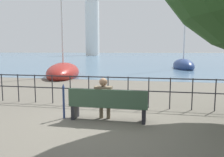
{
  "coord_description": "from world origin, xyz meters",
  "views": [
    {
      "loc": [
        1.24,
        -5.78,
        1.92
      ],
      "look_at": [
        0.0,
        0.5,
        1.11
      ],
      "focal_mm": 35.0,
      "sensor_mm": 36.0,
      "label": 1
    }
  ],
  "objects_px": {
    "seated_person_left": "(104,97)",
    "closed_umbrella": "(64,99)",
    "harbor_lighthouse": "(92,25)",
    "sailboat_2": "(63,72)",
    "sailboat_1": "(183,65)",
    "park_bench": "(108,105)"
  },
  "relations": [
    {
      "from": "seated_person_left",
      "to": "closed_umbrella",
      "type": "bearing_deg",
      "value": -174.96
    },
    {
      "from": "harbor_lighthouse",
      "to": "sailboat_2",
      "type": "bearing_deg",
      "value": -75.33
    },
    {
      "from": "sailboat_1",
      "to": "closed_umbrella",
      "type": "bearing_deg",
      "value": -112.46
    },
    {
      "from": "park_bench",
      "to": "harbor_lighthouse",
      "type": "bearing_deg",
      "value": 106.53
    },
    {
      "from": "park_bench",
      "to": "closed_umbrella",
      "type": "relative_size",
      "value": 2.14
    },
    {
      "from": "park_bench",
      "to": "harbor_lighthouse",
      "type": "relative_size",
      "value": 0.08
    },
    {
      "from": "sailboat_1",
      "to": "harbor_lighthouse",
      "type": "relative_size",
      "value": 0.46
    },
    {
      "from": "seated_person_left",
      "to": "harbor_lighthouse",
      "type": "bearing_deg",
      "value": 106.46
    },
    {
      "from": "park_bench",
      "to": "seated_person_left",
      "type": "bearing_deg",
      "value": 150.29
    },
    {
      "from": "closed_umbrella",
      "to": "sailboat_1",
      "type": "distance_m",
      "value": 20.21
    },
    {
      "from": "park_bench",
      "to": "seated_person_left",
      "type": "xyz_separation_m",
      "value": [
        -0.14,
        0.08,
        0.21
      ]
    },
    {
      "from": "seated_person_left",
      "to": "sailboat_2",
      "type": "height_order",
      "value": "sailboat_2"
    },
    {
      "from": "sailboat_1",
      "to": "sailboat_2",
      "type": "relative_size",
      "value": 1.26
    },
    {
      "from": "harbor_lighthouse",
      "to": "sailboat_1",
      "type": "bearing_deg",
      "value": -66.0
    },
    {
      "from": "seated_person_left",
      "to": "sailboat_2",
      "type": "distance_m",
      "value": 11.24
    },
    {
      "from": "park_bench",
      "to": "sailboat_2",
      "type": "height_order",
      "value": "sailboat_2"
    },
    {
      "from": "sailboat_2",
      "to": "harbor_lighthouse",
      "type": "xyz_separation_m",
      "value": [
        -20.21,
        77.23,
        12.7
      ]
    },
    {
      "from": "sailboat_1",
      "to": "sailboat_2",
      "type": "height_order",
      "value": "sailboat_1"
    },
    {
      "from": "harbor_lighthouse",
      "to": "seated_person_left",
      "type": "bearing_deg",
      "value": -73.54
    },
    {
      "from": "harbor_lighthouse",
      "to": "closed_umbrella",
      "type": "bearing_deg",
      "value": -74.25
    },
    {
      "from": "closed_umbrella",
      "to": "sailboat_1",
      "type": "bearing_deg",
      "value": 74.02
    },
    {
      "from": "seated_person_left",
      "to": "sailboat_2",
      "type": "bearing_deg",
      "value": 119.34
    }
  ]
}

